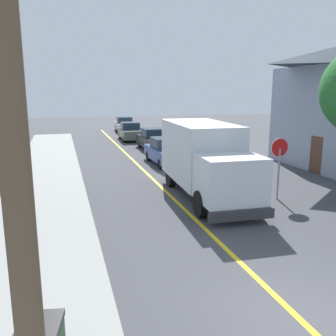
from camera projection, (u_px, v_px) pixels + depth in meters
name	position (u px, v px, depth m)	size (l,w,h in m)	color
ground_plane	(305.00, 324.00, 7.37)	(120.00, 120.00, 0.00)	#424247
sidewalk_curb	(34.00, 266.00, 9.63)	(3.60, 60.00, 0.15)	gray
centre_line_yellow	(167.00, 193.00, 16.75)	(0.16, 56.00, 0.01)	gold
box_truck	(205.00, 157.00, 15.93)	(2.71, 7.28, 3.20)	silver
parked_car_near	(166.00, 152.00, 23.20)	(1.91, 4.45, 1.67)	#2D4793
parked_car_mid	(153.00, 140.00, 28.83)	(1.94, 4.45, 1.67)	black
parked_car_far	(130.00, 132.00, 34.24)	(1.93, 4.45, 1.67)	#4C564C
parked_car_furthest	(125.00, 125.00, 41.04)	(1.98, 4.47, 1.67)	silver
parked_van_across	(221.00, 151.00, 23.30)	(1.89, 4.44, 1.67)	#B7B7BC
utility_pole	(16.00, 182.00, 3.71)	(0.32, 0.32, 7.12)	brown
stop_sign	(279.00, 157.00, 15.48)	(0.80, 0.10, 2.65)	gray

